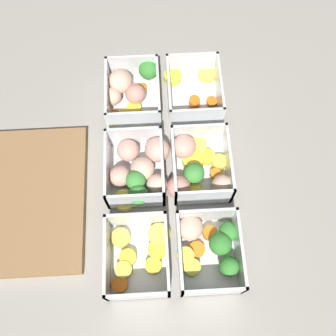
# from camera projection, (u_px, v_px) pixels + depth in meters

# --- Properties ---
(ground_plane) EXTENTS (4.00, 4.00, 0.00)m
(ground_plane) POSITION_uv_depth(u_px,v_px,m) (168.00, 173.00, 0.75)
(ground_plane) COLOR gray
(container_near_left) EXTENTS (0.14, 0.11, 0.06)m
(container_near_left) POSITION_uv_depth(u_px,v_px,m) (209.00, 246.00, 0.67)
(container_near_left) COLOR white
(container_near_left) RESTS_ON ground_plane
(container_near_center) EXTENTS (0.14, 0.14, 0.06)m
(container_near_center) POSITION_uv_depth(u_px,v_px,m) (197.00, 168.00, 0.73)
(container_near_center) COLOR white
(container_near_center) RESTS_ON ground_plane
(container_near_right) EXTENTS (0.15, 0.12, 0.06)m
(container_near_right) POSITION_uv_depth(u_px,v_px,m) (193.00, 92.00, 0.80)
(container_near_right) COLOR white
(container_near_right) RESTS_ON ground_plane
(container_far_left) EXTENTS (0.13, 0.12, 0.06)m
(container_far_left) POSITION_uv_depth(u_px,v_px,m) (138.00, 256.00, 0.67)
(container_far_left) COLOR white
(container_far_left) RESTS_ON ground_plane
(container_far_center) EXTENTS (0.15, 0.13, 0.06)m
(container_far_center) POSITION_uv_depth(u_px,v_px,m) (139.00, 169.00, 0.73)
(container_far_center) COLOR white
(container_far_center) RESTS_ON ground_plane
(container_far_right) EXTENTS (0.15, 0.12, 0.06)m
(container_far_right) POSITION_uv_depth(u_px,v_px,m) (130.00, 91.00, 0.79)
(container_far_right) COLOR white
(container_far_right) RESTS_ON ground_plane
(cutting_board) EXTENTS (0.28, 0.18, 0.02)m
(cutting_board) POSITION_uv_depth(u_px,v_px,m) (36.00, 199.00, 0.72)
(cutting_board) COLOR olive
(cutting_board) RESTS_ON ground_plane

